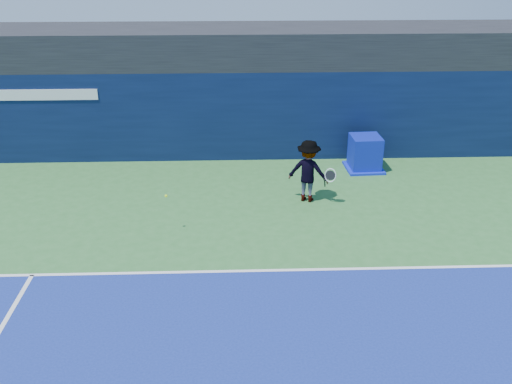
% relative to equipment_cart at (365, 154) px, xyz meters
% --- Properties ---
extents(ground, '(80.00, 80.00, 0.00)m').
position_rel_equipment_cart_xyz_m(ground, '(-3.89, -9.07, -0.51)').
color(ground, '#316E32').
rests_on(ground, ground).
extents(baseline, '(24.00, 0.10, 0.01)m').
position_rel_equipment_cart_xyz_m(baseline, '(-3.89, -6.07, -0.51)').
color(baseline, white).
rests_on(baseline, ground).
extents(stadium_band, '(36.00, 3.00, 1.20)m').
position_rel_equipment_cart_xyz_m(stadium_band, '(-3.89, 2.43, 3.09)').
color(stadium_band, black).
rests_on(stadium_band, back_wall_assembly).
extents(back_wall_assembly, '(36.00, 1.03, 3.00)m').
position_rel_equipment_cart_xyz_m(back_wall_assembly, '(-3.89, 1.43, 0.99)').
color(back_wall_assembly, '#0A1537').
rests_on(back_wall_assembly, ground).
extents(equipment_cart, '(1.24, 1.24, 1.13)m').
position_rel_equipment_cart_xyz_m(equipment_cart, '(0.00, 0.00, 0.00)').
color(equipment_cart, '#0B179D').
rests_on(equipment_cart, ground).
extents(tennis_player, '(1.43, 1.06, 1.83)m').
position_rel_equipment_cart_xyz_m(tennis_player, '(-2.14, -2.31, 0.40)').
color(tennis_player, white).
rests_on(tennis_player, ground).
extents(tennis_ball, '(0.07, 0.07, 0.07)m').
position_rel_equipment_cart_xyz_m(tennis_ball, '(-6.00, -4.05, 0.49)').
color(tennis_ball, '#BFE919').
rests_on(tennis_ball, ground).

